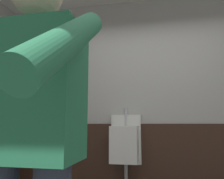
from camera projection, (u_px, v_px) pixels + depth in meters
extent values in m
cube|color=#B2B2AD|center=(150.00, 96.00, 3.02)|extent=(4.93, 0.12, 2.84)
cube|color=#382319|center=(152.00, 164.00, 2.80)|extent=(4.33, 0.03, 1.03)
cube|color=white|center=(126.00, 139.00, 2.90)|extent=(0.40, 0.05, 0.65)
cube|color=white|center=(124.00, 144.00, 2.73)|extent=(0.34, 0.30, 0.45)
cylinder|color=#B7BABF|center=(126.00, 117.00, 2.94)|extent=(0.04, 0.04, 0.24)
cube|color=#26724C|center=(31.00, 92.00, 0.87)|extent=(0.41, 0.24, 0.54)
cylinder|color=#26724C|center=(68.00, 40.00, 0.63)|extent=(0.09, 0.50, 0.39)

